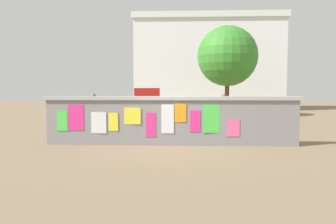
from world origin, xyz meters
TOP-DOWN VIEW (x-y plane):
  - ground at (0.00, 8.00)m, footprint 60.00×60.00m
  - poster_wall at (-0.01, -0.00)m, footprint 8.26×0.42m
  - auto_rickshaw_truck at (-0.36, 5.58)m, footprint 3.70×1.77m
  - motorcycle at (-1.15, 2.28)m, footprint 1.89×0.59m
  - bicycle_near at (-3.07, 1.44)m, footprint 1.71×0.44m
  - bicycle_far at (3.48, 2.42)m, footprint 1.71×0.44m
  - person_walking at (-3.52, 3.60)m, footprint 0.40×0.40m
  - person_bystander at (2.03, 2.99)m, footprint 0.48×0.48m
  - tree_roadside at (3.30, 11.21)m, footprint 3.92×3.92m
  - building_background at (2.60, 19.20)m, footprint 12.92×5.16m

SIDE VIEW (x-z plane):
  - ground at x=0.00m, z-range 0.00..0.00m
  - bicycle_near at x=-3.07m, z-range -0.11..0.84m
  - bicycle_far at x=3.48m, z-range -0.11..0.84m
  - motorcycle at x=-1.15m, z-range 0.03..0.90m
  - poster_wall at x=-0.01m, z-range 0.02..1.60m
  - auto_rickshaw_truck at x=-0.36m, z-range -0.02..1.83m
  - person_walking at x=-3.52m, z-range 0.18..1.80m
  - person_bystander at x=2.03m, z-range 0.18..1.80m
  - tree_roadside at x=3.30m, z-range 0.98..6.89m
  - building_background at x=2.60m, z-range 0.02..8.18m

